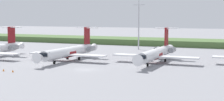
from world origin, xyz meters
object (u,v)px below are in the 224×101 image
object	(u,v)px
antenna_mast	(139,21)
safety_cone_front_marker	(4,70)
regional_jet_second	(70,51)
safety_cone_mid_marker	(13,71)
regional_jet_third	(157,53)

from	to	relation	value
antenna_mast	safety_cone_front_marker	bearing A→B (deg)	-101.23
regional_jet_second	antenna_mast	xyz separation A→B (m)	(7.56, 37.24, 7.88)
regional_jet_second	antenna_mast	world-z (taller)	antenna_mast
regional_jet_second	safety_cone_mid_marker	bearing A→B (deg)	-93.73
regional_jet_third	safety_cone_mid_marker	bearing A→B (deg)	-131.98
regional_jet_second	regional_jet_third	size ratio (longest dim) A/B	1.00
regional_jet_second	safety_cone_front_marker	xyz separation A→B (m)	(-4.23, -22.15, -2.26)
antenna_mast	safety_cone_mid_marker	bearing A→B (deg)	-98.60
antenna_mast	safety_cone_front_marker	distance (m)	61.39
antenna_mast	safety_cone_mid_marker	world-z (taller)	antenna_mast
safety_cone_front_marker	safety_cone_mid_marker	bearing A→B (deg)	-4.86
safety_cone_mid_marker	safety_cone_front_marker	bearing A→B (deg)	175.14
regional_jet_third	safety_cone_front_marker	bearing A→B (deg)	-135.25
regional_jet_second	safety_cone_front_marker	size ratio (longest dim) A/B	56.36
regional_jet_third	antenna_mast	world-z (taller)	antenna_mast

